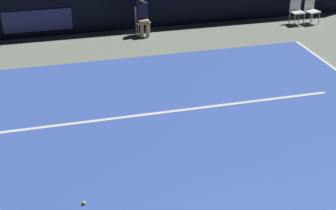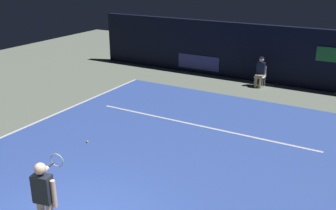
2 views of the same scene
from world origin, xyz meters
The scene contains 8 objects.
ground_plane centered at (0.00, 4.43, 0.00)m, with size 32.41×32.41×0.00m, color gray.
court_surface centered at (0.00, 4.43, 0.01)m, with size 10.10×10.85×0.01m, color #3856B2.
line_sideline_right centered at (-5.00, 4.43, 0.01)m, with size 0.10×10.85×0.01m, color white.
line_service centered at (0.00, 6.33, 0.01)m, with size 7.88×0.10×0.01m, color white.
back_wall centered at (0.00, 12.56, 1.30)m, with size 16.91×0.33×2.60m.
tennis_player centered at (-0.10, -0.33, 0.99)m, with size 0.77×0.93×1.73m.
line_judge_on_chair centered at (0.37, 11.70, 0.69)m, with size 0.45×0.54×1.32m.
tennis_ball centered at (-2.41, 3.45, 0.05)m, with size 0.07×0.07×0.07m, color #CCE033.
Camera 2 is at (5.03, -4.63, 5.13)m, focal length 41.54 mm.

